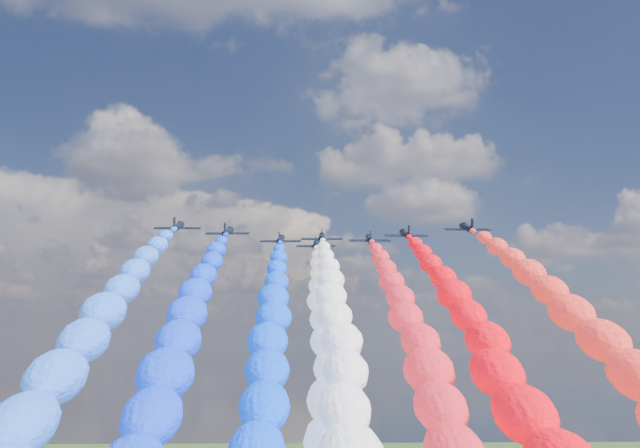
{
  "coord_description": "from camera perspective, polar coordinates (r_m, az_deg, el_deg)",
  "views": [
    {
      "loc": [
        -5.05,
        -157.09,
        68.01
      ],
      "look_at": [
        0.0,
        4.0,
        93.68
      ],
      "focal_mm": 42.96,
      "sensor_mm": 36.0,
      "label": 1
    }
  ],
  "objects": [
    {
      "name": "jet_5",
      "position": [
        171.84,
        3.71,
        -1.11
      ],
      "size": [
        9.72,
        12.95,
        5.77
      ],
      "primitive_type": null,
      "rotation": [
        0.26,
        0.0,
        -0.05
      ],
      "color": "black"
    },
    {
      "name": "trail_5",
      "position": [
        109.43,
        6.93,
        -9.08
      ],
      "size": [
        7.34,
        119.75,
        52.36
      ],
      "primitive_type": null,
      "color": "red"
    },
    {
      "name": "jet_3",
      "position": [
        169.13,
        0.14,
        -1.0
      ],
      "size": [
        9.66,
        12.91,
        5.77
      ],
      "primitive_type": null,
      "rotation": [
        0.26,
        0.0,
        -0.04
      ],
      "color": "black"
    },
    {
      "name": "jet_0",
      "position": [
        156.18,
        -10.54,
        -0.18
      ],
      "size": [
        9.27,
        12.63,
        5.77
      ],
      "primitive_type": null,
      "rotation": [
        0.26,
        0.0,
        -0.01
      ],
      "color": "black"
    },
    {
      "name": "jet_4",
      "position": [
        181.08,
        -0.3,
        -1.54
      ],
      "size": [
        9.92,
        13.1,
        5.77
      ],
      "primitive_type": null,
      "rotation": [
        0.26,
        0.0,
        -0.06
      ],
      "color": "black"
    },
    {
      "name": "trail_0",
      "position": [
        94.36,
        -16.6,
        -8.79
      ],
      "size": [
        7.34,
        119.75,
        52.36
      ],
      "primitive_type": null,
      "color": "blue"
    },
    {
      "name": "jet_7",
      "position": [
        158.15,
        10.89,
        -0.28
      ],
      "size": [
        9.31,
        12.66,
        5.77
      ],
      "primitive_type": null,
      "rotation": [
        0.26,
        0.0,
        0.01
      ],
      "color": "black"
    },
    {
      "name": "trail_1",
      "position": [
        99.37,
        -10.24,
        -9.01
      ],
      "size": [
        7.34,
        119.75,
        52.36
      ],
      "primitive_type": null,
      "color": "#0F37EF"
    },
    {
      "name": "jet_2",
      "position": [
        172.85,
        -2.95,
        -1.17
      ],
      "size": [
        9.84,
        13.04,
        5.77
      ],
      "primitive_type": null,
      "rotation": [
        0.26,
        0.0,
        -0.06
      ],
      "color": "black"
    },
    {
      "name": "jet_1",
      "position": [
        161.93,
        -6.87,
        -0.58
      ],
      "size": [
        9.82,
        13.02,
        5.77
      ],
      "primitive_type": null,
      "rotation": [
        0.26,
        0.0,
        -0.06
      ],
      "color": "black"
    },
    {
      "name": "trail_7",
      "position": [
        97.62,
        19.24,
        -8.66
      ],
      "size": [
        7.34,
        119.75,
        52.36
      ],
      "primitive_type": null,
      "color": "#FA2E28"
    },
    {
      "name": "trail_4",
      "position": [
        118.33,
        0.47,
        -9.14
      ],
      "size": [
        7.34,
        119.75,
        52.36
      ],
      "primitive_type": null,
      "color": "white"
    },
    {
      "name": "trail_2",
      "position": [
        110.02,
        -3.69,
        -9.12
      ],
      "size": [
        7.34,
        119.75,
        52.36
      ],
      "primitive_type": null,
      "color": "#0840FF"
    },
    {
      "name": "trail_3",
      "position": [
        106.3,
        1.27,
        -9.14
      ],
      "size": [
        7.34,
        119.75,
        52.36
      ],
      "primitive_type": null,
      "color": "silver"
    },
    {
      "name": "jet_6",
      "position": [
        164.86,
        6.38,
        -0.74
      ],
      "size": [
        9.37,
        12.7,
        5.77
      ],
      "primitive_type": null,
      "rotation": [
        0.26,
        0.0,
        0.02
      ],
      "color": "black"
    },
    {
      "name": "trail_6",
      "position": [
        102.93,
        11.48,
        -8.97
      ],
      "size": [
        7.34,
        119.75,
        52.36
      ],
      "primitive_type": null,
      "color": "#F40513"
    }
  ]
}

